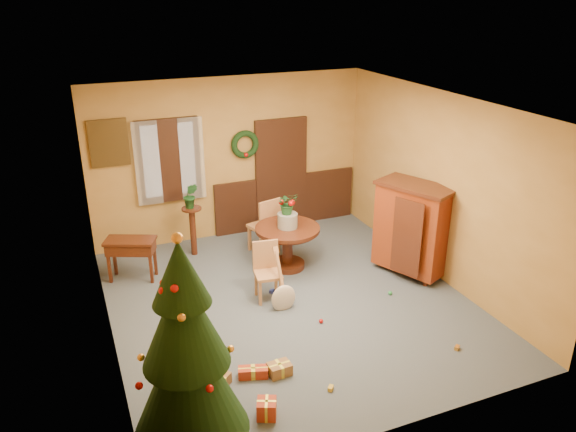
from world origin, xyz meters
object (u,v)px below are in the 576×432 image
christmas_tree (187,353)px  writing_desk (131,249)px  dining_table (288,239)px  sideboard (413,227)px  chair_near (267,268)px

christmas_tree → writing_desk: (-0.04, 3.80, -0.61)m
dining_table → sideboard: sideboard is taller
christmas_tree → writing_desk: bearing=90.6°
dining_table → writing_desk: (-2.40, 0.58, 0.01)m
chair_near → christmas_tree: 3.08m
christmas_tree → writing_desk: 3.85m
sideboard → dining_table: bearing=152.4°
christmas_tree → sideboard: 4.72m
dining_table → chair_near: size_ratio=1.20×
chair_near → dining_table: bearing=49.7°
writing_desk → sideboard: 4.42m
dining_table → christmas_tree: 4.04m
chair_near → sideboard: size_ratio=0.58×
chair_near → writing_desk: chair_near is taller
dining_table → writing_desk: dining_table is taller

